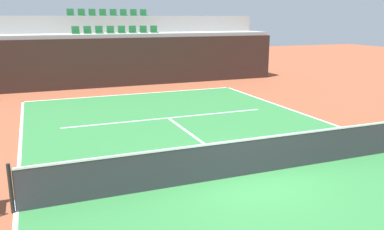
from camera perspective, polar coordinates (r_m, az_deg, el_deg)
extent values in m
plane|color=brown|center=(10.46, 7.87, -8.49)|extent=(80.00, 80.00, 0.00)
cube|color=#2D7238|center=(10.45, 7.87, -8.46)|extent=(11.00, 24.00, 0.01)
cube|color=white|center=(21.27, -8.15, 2.98)|extent=(11.00, 0.10, 0.00)
cube|color=white|center=(9.27, -23.77, -12.53)|extent=(0.10, 24.00, 0.00)
cube|color=white|center=(16.04, -3.41, -0.42)|extent=(8.26, 0.10, 0.00)
cube|color=white|center=(13.16, 1.01, -3.60)|extent=(0.10, 6.40, 0.00)
cube|color=black|center=(23.71, -9.85, 7.40)|extent=(19.54, 0.30, 2.79)
cube|color=#9E9E99|center=(25.02, -10.52, 7.94)|extent=(19.54, 2.40, 3.00)
cube|color=#9E9E99|center=(27.32, -11.58, 9.44)|extent=(19.54, 2.40, 4.02)
cube|color=#1E6633|center=(24.56, -16.19, 11.08)|extent=(0.44, 0.44, 0.04)
cube|color=#1E6633|center=(24.75, -16.27, 11.60)|extent=(0.44, 0.04, 0.40)
cube|color=#1E6633|center=(24.64, -14.60, 11.18)|extent=(0.44, 0.44, 0.04)
cube|color=#1E6633|center=(24.83, -14.69, 11.70)|extent=(0.44, 0.04, 0.40)
cube|color=#1E6633|center=(24.74, -13.02, 11.28)|extent=(0.44, 0.44, 0.04)
cube|color=#1E6633|center=(24.93, -13.12, 11.80)|extent=(0.44, 0.04, 0.40)
cube|color=#1E6633|center=(24.85, -11.45, 11.37)|extent=(0.44, 0.44, 0.04)
cube|color=#1E6633|center=(25.04, -11.56, 11.88)|extent=(0.44, 0.04, 0.40)
cube|color=#1E6633|center=(24.98, -9.90, 11.45)|extent=(0.44, 0.44, 0.04)
cube|color=#1E6633|center=(25.17, -10.02, 11.96)|extent=(0.44, 0.04, 0.40)
cube|color=#1E6633|center=(25.13, -8.36, 11.52)|extent=(0.44, 0.44, 0.04)
cube|color=#1E6633|center=(25.32, -8.49, 12.03)|extent=(0.44, 0.04, 0.40)
cube|color=#1E6633|center=(25.30, -6.84, 11.58)|extent=(0.44, 0.44, 0.04)
cube|color=#1E6633|center=(25.48, -6.98, 12.08)|extent=(0.44, 0.04, 0.40)
cube|color=#1E6633|center=(25.48, -5.35, 11.63)|extent=(0.44, 0.44, 0.04)
cube|color=#1E6633|center=(25.67, -5.49, 12.13)|extent=(0.44, 0.04, 0.40)
cube|color=#1E6633|center=(26.93, -16.88, 13.41)|extent=(0.44, 0.44, 0.04)
cube|color=#1E6633|center=(27.13, -16.96, 13.87)|extent=(0.44, 0.04, 0.40)
cube|color=#1E6633|center=(27.00, -15.42, 13.51)|extent=(0.44, 0.44, 0.04)
cube|color=#1E6633|center=(27.20, -15.50, 13.97)|extent=(0.44, 0.04, 0.40)
cube|color=#1E6633|center=(27.09, -13.96, 13.59)|extent=(0.44, 0.44, 0.04)
cube|color=#1E6633|center=(27.29, -14.05, 14.05)|extent=(0.44, 0.04, 0.40)
cube|color=#1E6633|center=(27.20, -12.51, 13.67)|extent=(0.44, 0.44, 0.04)
cube|color=#1E6633|center=(27.40, -12.61, 14.12)|extent=(0.44, 0.04, 0.40)
cube|color=#1E6633|center=(27.32, -11.08, 13.74)|extent=(0.44, 0.44, 0.04)
cube|color=#1E6633|center=(27.52, -11.18, 14.19)|extent=(0.44, 0.04, 0.40)
cube|color=#1E6633|center=(27.45, -9.65, 13.79)|extent=(0.44, 0.44, 0.04)
cube|color=#1E6633|center=(27.65, -9.76, 14.24)|extent=(0.44, 0.04, 0.40)
cube|color=#1E6633|center=(27.61, -8.24, 13.84)|extent=(0.44, 0.44, 0.04)
cube|color=#1E6633|center=(27.80, -8.36, 14.29)|extent=(0.44, 0.04, 0.40)
cube|color=#1E6633|center=(27.77, -6.85, 13.88)|extent=(0.44, 0.44, 0.04)
cube|color=#1E6633|center=(27.97, -6.97, 14.33)|extent=(0.44, 0.04, 0.40)
cylinder|color=black|center=(9.06, -24.42, -9.52)|extent=(0.08, 0.08, 1.07)
cube|color=#333338|center=(10.29, 7.95, -6.06)|extent=(10.90, 0.02, 0.92)
cube|color=white|center=(10.13, 8.04, -3.48)|extent=(10.90, 0.04, 0.05)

